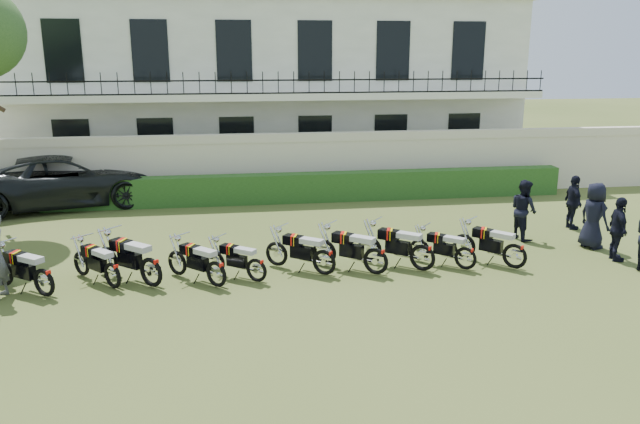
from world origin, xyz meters
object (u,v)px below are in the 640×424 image
(motorcycle_2, at_px, (151,265))
(motorcycle_7, at_px, (423,251))
(motorcycle_8, at_px, (466,253))
(motorcycle_9, at_px, (515,250))
(officer_2, at_px, (618,229))
(motorcycle_3, at_px, (216,268))
(officer_4, at_px, (524,210))
(motorcycle_4, at_px, (256,265))
(motorcycle_5, at_px, (324,256))
(motorcycle_0, at_px, (43,276))
(suv, at_px, (66,181))
(officer_3, at_px, (594,216))
(motorcycle_6, at_px, (376,255))
(officer_5, at_px, (573,202))

(motorcycle_2, distance_m, motorcycle_7, 6.27)
(motorcycle_8, distance_m, motorcycle_9, 1.20)
(motorcycle_9, xyz_separation_m, officer_2, (2.82, 0.27, 0.33))
(motorcycle_2, height_order, motorcycle_3, motorcycle_2)
(officer_4, bearing_deg, motorcycle_2, 92.10)
(motorcycle_4, height_order, motorcycle_9, motorcycle_9)
(motorcycle_5, height_order, motorcycle_9, motorcycle_9)
(motorcycle_0, relative_size, motorcycle_5, 1.03)
(suv, height_order, officer_3, officer_3)
(motorcycle_7, bearing_deg, motorcycle_6, 132.10)
(officer_5, bearing_deg, motorcycle_3, 113.04)
(motorcycle_3, bearing_deg, suv, 75.82)
(motorcycle_4, xyz_separation_m, motorcycle_8, (5.00, 0.10, 0.01))
(motorcycle_3, bearing_deg, motorcycle_7, -41.30)
(motorcycle_4, height_order, officer_4, officer_4)
(motorcycle_3, distance_m, officer_2, 9.91)
(motorcycle_7, bearing_deg, suv, 89.21)
(motorcycle_4, distance_m, officer_2, 9.01)
(motorcycle_7, bearing_deg, officer_2, -50.69)
(motorcycle_6, xyz_separation_m, suv, (-8.80, 8.14, 0.37))
(officer_2, bearing_deg, motorcycle_6, 105.18)
(motorcycle_4, bearing_deg, motorcycle_2, 127.02)
(motorcycle_0, xyz_separation_m, suv, (-1.50, 8.45, 0.38))
(motorcycle_6, distance_m, officer_4, 5.25)
(motorcycle_7, xyz_separation_m, officer_3, (5.05, 1.17, 0.37))
(motorcycle_9, distance_m, officer_3, 3.13)
(officer_4, bearing_deg, motorcycle_6, 104.36)
(officer_4, bearing_deg, motorcycle_4, 96.08)
(officer_5, bearing_deg, officer_3, 171.49)
(motorcycle_9, bearing_deg, motorcycle_5, 134.29)
(motorcycle_7, height_order, officer_3, officer_3)
(officer_5, bearing_deg, motorcycle_5, 115.49)
(motorcycle_8, xyz_separation_m, suv, (-11.01, 8.11, 0.43))
(motorcycle_2, distance_m, officer_5, 12.16)
(motorcycle_7, relative_size, motorcycle_8, 1.21)
(officer_3, bearing_deg, motorcycle_0, 80.97)
(motorcycle_5, relative_size, motorcycle_6, 0.97)
(motorcycle_2, relative_size, motorcycle_9, 1.12)
(motorcycle_3, relative_size, officer_5, 0.87)
(motorcycle_5, distance_m, motorcycle_7, 2.36)
(motorcycle_9, distance_m, officer_2, 2.85)
(motorcycle_7, relative_size, officer_3, 0.94)
(motorcycle_5, height_order, motorcycle_6, motorcycle_6)
(motorcycle_0, distance_m, motorcycle_6, 7.31)
(motorcycle_3, distance_m, motorcycle_9, 7.08)
(motorcycle_4, xyz_separation_m, officer_2, (9.00, 0.26, 0.38))
(motorcycle_9, bearing_deg, motorcycle_2, 137.00)
(motorcycle_3, xyz_separation_m, officer_2, (9.90, 0.46, 0.34))
(motorcycle_0, height_order, motorcycle_8, motorcycle_0)
(motorcycle_0, xyz_separation_m, motorcycle_5, (6.10, 0.45, -0.01))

